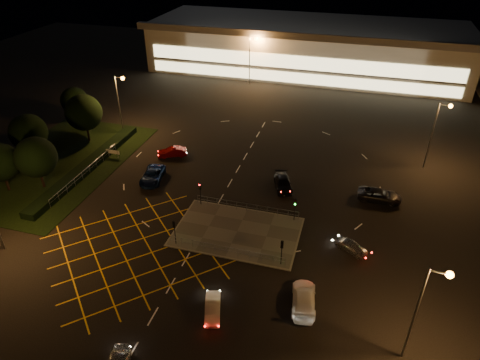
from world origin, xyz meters
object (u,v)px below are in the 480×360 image
(signal_ne, at_px, (295,205))
(car_approach_white, at_px, (304,299))
(car_far_dkgrey, at_px, (283,183))
(car_right_silver, at_px, (352,247))
(car_queue_white, at_px, (213,308))
(signal_nw, at_px, (200,189))
(car_east_grey, at_px, (380,195))
(signal_sw, at_px, (174,228))
(car_left_blue, at_px, (153,175))
(car_circ_red, at_px, (172,152))
(signal_se, at_px, (282,248))

(signal_ne, xyz_separation_m, car_approach_white, (3.14, -12.73, -1.58))
(car_far_dkgrey, relative_size, car_right_silver, 1.35)
(car_queue_white, bearing_deg, signal_ne, 56.26)
(signal_nw, bearing_deg, car_east_grey, 18.73)
(signal_sw, xyz_separation_m, car_left_blue, (-8.53, 11.70, -1.58))
(car_circ_red, height_order, car_approach_white, car_approach_white)
(car_far_dkgrey, relative_size, car_approach_white, 0.93)
(signal_nw, xyz_separation_m, car_queue_white, (7.20, -16.07, -1.72))
(car_far_dkgrey, height_order, car_circ_red, car_far_dkgrey)
(signal_ne, relative_size, car_far_dkgrey, 0.63)
(car_right_silver, bearing_deg, car_left_blue, 103.70)
(signal_sw, xyz_separation_m, car_east_grey, (21.83, 15.39, -1.59))
(signal_sw, relative_size, signal_nw, 1.00)
(signal_nw, xyz_separation_m, signal_ne, (12.00, 0.00, 0.00))
(signal_ne, xyz_separation_m, car_queue_white, (-4.80, -16.07, -1.72))
(signal_ne, bearing_deg, car_approach_white, -76.16)
(car_approach_white, bearing_deg, signal_sw, -25.72)
(signal_nw, bearing_deg, car_far_dkgrey, 36.80)
(car_queue_white, height_order, car_approach_white, car_approach_white)
(signal_se, relative_size, signal_ne, 1.00)
(car_far_dkgrey, distance_m, car_east_grey, 12.58)
(signal_nw, bearing_deg, signal_se, -33.65)
(car_circ_red, bearing_deg, signal_ne, 35.58)
(car_left_blue, bearing_deg, signal_sw, -64.63)
(signal_nw, height_order, car_circ_red, signal_nw)
(car_queue_white, relative_size, car_circ_red, 0.90)
(car_left_blue, distance_m, car_far_dkgrey, 18.07)
(signal_sw, bearing_deg, car_right_silver, -167.20)
(car_approach_white, bearing_deg, signal_ne, -84.48)
(car_east_grey, bearing_deg, car_right_silver, 166.95)
(car_approach_white, bearing_deg, car_east_grey, -116.70)
(signal_se, distance_m, signal_ne, 7.99)
(signal_ne, distance_m, car_approach_white, 13.21)
(signal_se, distance_m, signal_nw, 14.41)
(signal_ne, relative_size, car_east_grey, 0.57)
(car_left_blue, distance_m, car_circ_red, 7.23)
(signal_ne, height_order, car_right_silver, signal_ne)
(signal_nw, relative_size, signal_ne, 1.00)
(car_queue_white, distance_m, car_right_silver, 17.13)
(signal_se, xyz_separation_m, signal_ne, (0.00, 7.99, 0.00))
(car_approach_white, bearing_deg, car_right_silver, -121.43)
(signal_se, bearing_deg, car_far_dkgrey, -79.57)
(signal_se, bearing_deg, signal_ne, -90.00)
(car_east_grey, bearing_deg, signal_sw, 126.43)
(signal_se, bearing_deg, car_approach_white, 123.46)
(signal_sw, height_order, signal_se, same)
(car_left_blue, xyz_separation_m, car_right_silver, (27.53, -7.38, -0.15))
(signal_ne, relative_size, car_queue_white, 0.80)
(car_approach_white, bearing_deg, car_left_blue, -43.11)
(signal_nw, relative_size, car_right_silver, 0.85)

